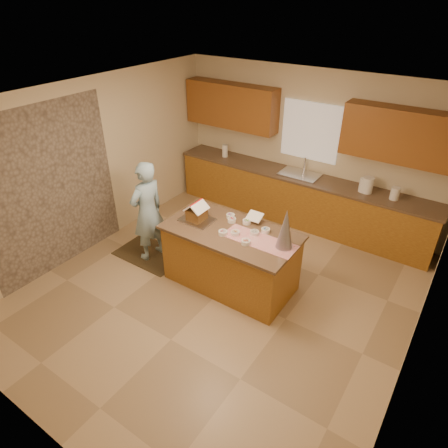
{
  "coord_description": "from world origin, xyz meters",
  "views": [
    {
      "loc": [
        2.5,
        -3.61,
        3.81
      ],
      "look_at": [
        -0.1,
        0.2,
        1.0
      ],
      "focal_mm": 31.42,
      "sensor_mm": 36.0,
      "label": 1
    }
  ],
  "objects": [
    {
      "name": "back_counter_top",
      "position": [
        0.0,
        2.45,
        0.9
      ],
      "size": [
        4.85,
        0.63,
        0.04
      ],
      "primitive_type": "cube",
      "color": "brown",
      "rests_on": "back_counter_base"
    },
    {
      "name": "tinsel_tree",
      "position": [
        0.79,
        0.26,
        1.2
      ],
      "size": [
        0.22,
        0.22,
        0.55
      ],
      "primitive_type": "cone",
      "rotation": [
        0.0,
        0.0,
        0.0
      ],
      "color": "#ACAEB9",
      "rests_on": "island_top"
    },
    {
      "name": "ceiling",
      "position": [
        0.0,
        0.0,
        2.7
      ],
      "size": [
        5.5,
        5.5,
        0.0
      ],
      "primitive_type": "plane",
      "color": "silver",
      "rests_on": "floor"
    },
    {
      "name": "faucet",
      "position": [
        0.0,
        2.63,
        1.06
      ],
      "size": [
        0.03,
        0.03,
        0.28
      ],
      "primitive_type": "cylinder",
      "color": "silver",
      "rests_on": "back_counter_top"
    },
    {
      "name": "wall_right",
      "position": [
        2.5,
        0.0,
        1.35
      ],
      "size": [
        5.5,
        5.5,
        0.0
      ],
      "primitive_type": "plane",
      "color": "beige",
      "rests_on": "floor"
    },
    {
      "name": "canister_b",
      "position": [
        1.19,
        2.45,
        1.05
      ],
      "size": [
        0.18,
        0.18,
        0.26
      ],
      "primitive_type": "cylinder",
      "color": "white",
      "rests_on": "back_counter_top"
    },
    {
      "name": "back_counter_base",
      "position": [
        0.0,
        2.45,
        0.44
      ],
      "size": [
        4.8,
        0.6,
        0.88
      ],
      "primitive_type": "cube",
      "color": "#A26D21",
      "rests_on": "floor"
    },
    {
      "name": "canister_a",
      "position": [
        1.13,
        2.45,
        1.03
      ],
      "size": [
        0.16,
        0.16,
        0.22
      ],
      "primitive_type": "cylinder",
      "color": "white",
      "rests_on": "back_counter_top"
    },
    {
      "name": "wall_back",
      "position": [
        0.0,
        2.75,
        1.35
      ],
      "size": [
        5.5,
        5.5,
        0.0
      ],
      "primitive_type": "plane",
      "color": "beige",
      "rests_on": "floor"
    },
    {
      "name": "wall_left",
      "position": [
        -2.5,
        0.0,
        1.35
      ],
      "size": [
        5.5,
        5.5,
        0.0
      ],
      "primitive_type": "plane",
      "color": "beige",
      "rests_on": "floor"
    },
    {
      "name": "cookbook",
      "position": [
        0.16,
        0.59,
        1.01
      ],
      "size": [
        0.22,
        0.17,
        0.09
      ],
      "primitive_type": "cube",
      "rotation": [
        -1.13,
        0.0,
        0.0
      ],
      "color": "white",
      "rests_on": "island_top"
    },
    {
      "name": "wall_front",
      "position": [
        0.0,
        -2.75,
        1.35
      ],
      "size": [
        5.5,
        5.5,
        0.0
      ],
      "primitive_type": "plane",
      "color": "beige",
      "rests_on": "floor"
    },
    {
      "name": "upper_cabinet_left",
      "position": [
        -1.55,
        2.57,
        1.9
      ],
      "size": [
        1.85,
        0.35,
        0.8
      ],
      "primitive_type": "cube",
      "color": "brown",
      "rests_on": "wall_back"
    },
    {
      "name": "rug",
      "position": [
        -1.49,
        0.07,
        0.01
      ],
      "size": [
        1.11,
        0.72,
        0.01
      ],
      "primitive_type": "cube",
      "color": "black",
      "rests_on": "floor"
    },
    {
      "name": "gingerbread_house",
      "position": [
        -0.54,
        0.16,
        1.05
      ],
      "size": [
        0.28,
        0.28,
        0.28
      ],
      "color": "brown",
      "rests_on": "baking_tray"
    },
    {
      "name": "boy",
      "position": [
        -1.44,
        0.07,
        0.83
      ],
      "size": [
        0.46,
        0.64,
        1.63
      ],
      "primitive_type": "imported",
      "rotation": [
        0.0,
        0.0,
        -1.69
      ],
      "color": "#90B6CC",
      "rests_on": "rug"
    },
    {
      "name": "window_curtain",
      "position": [
        0.0,
        2.72,
        1.65
      ],
      "size": [
        1.05,
        0.03,
        1.0
      ],
      "primitive_type": "cube",
      "color": "white",
      "rests_on": "wall_back"
    },
    {
      "name": "floor",
      "position": [
        0.0,
        0.0,
        0.0
      ],
      "size": [
        5.5,
        5.5,
        0.0
      ],
      "primitive_type": "plane",
      "color": "tan",
      "rests_on": "ground"
    },
    {
      "name": "canister_c",
      "position": [
        1.62,
        2.45,
        1.02
      ],
      "size": [
        0.14,
        0.14,
        0.2
      ],
      "primitive_type": "cylinder",
      "color": "white",
      "rests_on": "back_counter_top"
    },
    {
      "name": "island_base",
      "position": [
        0.01,
        0.21,
        0.44
      ],
      "size": [
        1.81,
        0.91,
        0.88
      ],
      "primitive_type": "cube",
      "rotation": [
        0.0,
        0.0,
        0.0
      ],
      "color": "#A26D21",
      "rests_on": "floor"
    },
    {
      "name": "upper_cabinet_right",
      "position": [
        1.55,
        2.57,
        1.9
      ],
      "size": [
        1.85,
        0.35,
        0.8
      ],
      "primitive_type": "cube",
      "color": "brown",
      "rests_on": "wall_back"
    },
    {
      "name": "sink",
      "position": [
        0.0,
        2.45,
        0.89
      ],
      "size": [
        0.7,
        0.45,
        0.12
      ],
      "primitive_type": "cube",
      "color": "silver",
      "rests_on": "back_counter_top"
    },
    {
      "name": "island_top",
      "position": [
        0.01,
        0.21,
        0.9
      ],
      "size": [
        1.89,
        0.99,
        0.04
      ],
      "primitive_type": "cube",
      "rotation": [
        0.0,
        0.0,
        0.0
      ],
      "color": "brown",
      "rests_on": "island_base"
    },
    {
      "name": "candy_bowls",
      "position": [
        0.12,
        0.31,
        0.95
      ],
      "size": [
        0.73,
        0.57,
        0.06
      ],
      "color": "#DE4827",
      "rests_on": "island_top"
    },
    {
      "name": "baking_tray",
      "position": [
        -0.54,
        0.16,
        0.94
      ],
      "size": [
        0.46,
        0.34,
        0.03
      ],
      "primitive_type": "cube",
      "rotation": [
        0.0,
        0.0,
        0.0
      ],
      "color": "silver",
      "rests_on": "island_top"
    },
    {
      "name": "table_runner",
      "position": [
        0.46,
        0.21,
        0.93
      ],
      "size": [
        1.0,
        0.36,
        0.01
      ],
      "primitive_type": "cube",
      "rotation": [
        0.0,
        0.0,
        0.0
      ],
      "color": "#A50B18",
      "rests_on": "island_top"
    },
    {
      "name": "stone_accent",
      "position": [
        -2.48,
        -0.8,
        1.25
      ],
      "size": [
        0.0,
        2.5,
        2.5
      ],
      "primitive_type": "plane",
      "rotation": [
        1.57,
        0.0,
        1.57
      ],
      "color": "gray",
      "rests_on": "wall_left"
    },
    {
      "name": "paper_towel",
      "position": [
        -1.61,
        2.45,
        1.04
      ],
      "size": [
        0.11,
        0.11,
        0.24
      ],
      "primitive_type": "cylinder",
      "color": "white",
      "rests_on": "back_counter_top"
    }
  ]
}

